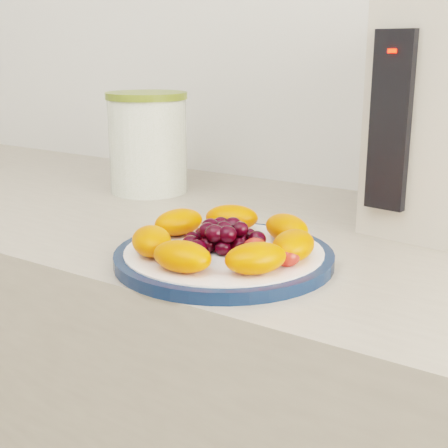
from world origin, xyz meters
The scene contains 7 objects.
plate_rim centered at (-0.01, 1.03, 0.91)m, with size 0.27×0.27×0.01m, color #0D1D3C.
plate_face centered at (-0.01, 1.03, 0.91)m, with size 0.25×0.25×0.02m, color white.
canister centered at (-0.34, 1.28, 0.98)m, with size 0.14×0.14×0.17m, color #48621B.
canister_lid centered at (-0.34, 1.28, 1.07)m, with size 0.15×0.15×0.01m, color #606D24.
appliance_panel centered at (0.12, 1.23, 1.06)m, with size 0.05×0.02×0.23m, color black.
appliance_led centered at (0.12, 1.22, 1.15)m, with size 0.01×0.01×0.01m, color #FF0C05.
fruit_plate centered at (0.00, 1.03, 0.93)m, with size 0.23×0.23×0.04m.
Camera 1 is at (0.40, 0.42, 1.16)m, focal length 50.00 mm.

